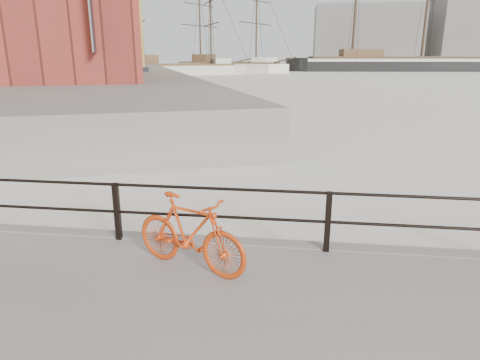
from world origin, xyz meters
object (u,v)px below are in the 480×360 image
(bicycle, at_px, (190,233))
(schooner_mid, at_px, (227,72))
(workboat_near, at_px, (77,92))
(barque_black, at_px, (420,71))
(workboat_far, at_px, (72,83))
(schooner_left, at_px, (179,75))

(bicycle, height_order, schooner_mid, schooner_mid)
(bicycle, xyz_separation_m, workboat_near, (-19.60, 33.70, -0.92))
(barque_black, xyz_separation_m, workboat_far, (-53.68, -49.04, 0.00))
(barque_black, relative_size, workboat_far, 5.72)
(schooner_mid, relative_size, workboat_near, 2.27)
(barque_black, xyz_separation_m, schooner_mid, (-40.64, -9.53, 0.00))
(workboat_far, bearing_deg, barque_black, 27.23)
(schooner_mid, bearing_deg, workboat_near, -73.60)
(barque_black, bearing_deg, workboat_far, -143.15)
(bicycle, relative_size, workboat_far, 0.17)
(schooner_left, height_order, workboat_near, schooner_left)
(schooner_mid, height_order, workboat_far, schooner_mid)
(bicycle, xyz_separation_m, schooner_left, (-19.51, 69.85, -0.92))
(bicycle, height_order, workboat_near, workboat_near)
(schooner_mid, bearing_deg, workboat_far, -84.70)
(barque_black, relative_size, workboat_near, 4.95)
(bicycle, distance_m, workboat_near, 39.00)
(barque_black, xyz_separation_m, workboat_near, (-47.03, -60.39, 0.00))
(bicycle, bearing_deg, schooner_left, 128.66)
(schooner_mid, bearing_deg, schooner_left, -89.64)
(schooner_left, bearing_deg, schooner_mid, 42.09)
(workboat_near, bearing_deg, workboat_far, 84.17)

